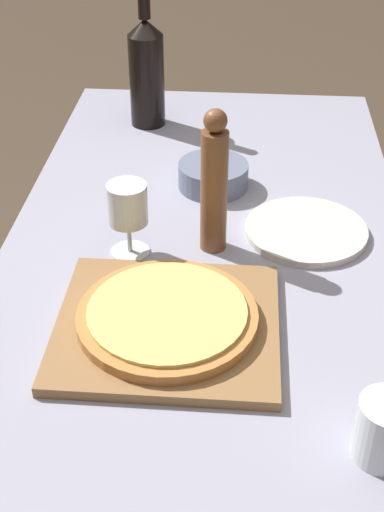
{
  "coord_description": "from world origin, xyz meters",
  "views": [
    {
      "loc": [
        0.06,
        -0.98,
        1.51
      ],
      "look_at": [
        -0.02,
        -0.03,
        0.84
      ],
      "focal_mm": 50.0,
      "sensor_mm": 36.0,
      "label": 1
    }
  ],
  "objects": [
    {
      "name": "dinner_plate",
      "position": [
        0.18,
        0.14,
        0.78
      ],
      "size": [
        0.23,
        0.23,
        0.01
      ],
      "color": "silver",
      "rests_on": "dining_table"
    },
    {
      "name": "pepper_mill",
      "position": [
        0.01,
        0.09,
        0.91
      ],
      "size": [
        0.05,
        0.05,
        0.27
      ],
      "color": "brown",
      "rests_on": "dining_table"
    },
    {
      "name": "wine_bottle",
      "position": [
        -0.17,
        0.61,
        0.91
      ],
      "size": [
        0.08,
        0.08,
        0.32
      ],
      "color": "black",
      "rests_on": "dining_table"
    },
    {
      "name": "pizza",
      "position": [
        -0.05,
        -0.15,
        0.81
      ],
      "size": [
        0.28,
        0.28,
        0.02
      ],
      "color": "#BC7A3D",
      "rests_on": "cutting_board"
    },
    {
      "name": "dining_table",
      "position": [
        0.0,
        0.0,
        0.67
      ],
      "size": [
        0.75,
        1.64,
        0.78
      ],
      "color": "#9393A8",
      "rests_on": "ground_plane"
    },
    {
      "name": "small_bowl",
      "position": [
        -0.0,
        0.31,
        0.8
      ],
      "size": [
        0.14,
        0.14,
        0.05
      ],
      "color": "slate",
      "rests_on": "dining_table"
    },
    {
      "name": "cutting_board",
      "position": [
        -0.05,
        -0.15,
        0.79
      ],
      "size": [
        0.34,
        0.32,
        0.02
      ],
      "color": "olive",
      "rests_on": "dining_table"
    },
    {
      "name": "wine_glass",
      "position": [
        -0.14,
        0.06,
        0.87
      ],
      "size": [
        0.07,
        0.07,
        0.14
      ],
      "color": "silver",
      "rests_on": "dining_table"
    }
  ]
}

